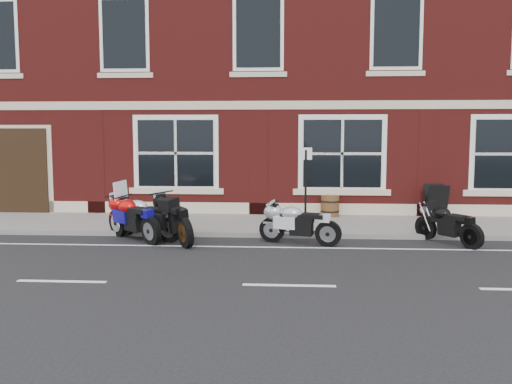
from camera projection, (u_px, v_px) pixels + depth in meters
The scene contains 12 objects.
ground at pixel (290, 249), 12.74m from camera, with size 80.00×80.00×0.00m, color black.
sidewalk at pixel (291, 225), 15.71m from camera, with size 30.00×3.00×0.12m, color slate.
kerb at pixel (291, 235), 14.15m from camera, with size 30.00×0.16×0.12m, color slate.
pub_building at pixel (293, 46), 22.52m from camera, with size 24.00×12.00×12.00m, color #5E1614.
moto_touring_silver at pixel (144, 216), 13.94m from camera, with size 1.96×1.11×1.41m.
moto_sport_red at pixel (134, 217), 13.79m from camera, with size 1.69×1.62×0.99m.
moto_sport_black at pixel (174, 217), 13.63m from camera, with size 1.33×2.06×1.04m.
moto_sport_silver at pixel (298, 222), 13.31m from camera, with size 1.92×0.72×0.89m.
moto_naked_black at pixel (448, 223), 13.32m from camera, with size 1.20×1.66×0.87m.
a_board_sign at pixel (436, 202), 16.31m from camera, with size 0.60×0.40×1.00m, color black, non-canonical shape.
barrel_planter at pixel (330, 206), 16.85m from camera, with size 0.56×0.56×0.62m.
parking_sign at pixel (306, 184), 14.11m from camera, with size 0.30×0.06×2.11m.
Camera 1 is at (0.06, -12.56, 2.64)m, focal length 40.00 mm.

